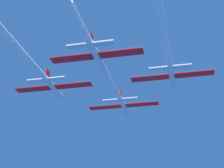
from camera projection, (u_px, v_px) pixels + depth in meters
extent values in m
cylinder|color=white|center=(124.00, 106.00, 83.61)|extent=(1.07, 9.69, 1.07)
cone|color=white|center=(128.00, 115.00, 88.85)|extent=(1.04, 2.13, 1.04)
ellipsoid|color=black|center=(126.00, 108.00, 85.69)|extent=(0.75, 1.94, 0.53)
cube|color=red|center=(105.00, 107.00, 84.00)|extent=(7.37, 2.13, 0.23)
cube|color=red|center=(142.00, 104.00, 82.36)|extent=(7.37, 2.13, 0.23)
cube|color=red|center=(120.00, 94.00, 80.73)|extent=(0.28, 1.74, 1.55)
cube|color=white|center=(111.00, 100.00, 80.43)|extent=(3.32, 1.28, 0.23)
cube|color=white|center=(130.00, 99.00, 79.58)|extent=(3.32, 1.28, 0.23)
cylinder|color=white|center=(100.00, 62.00, 64.22)|extent=(0.96, 34.09, 0.96)
cylinder|color=white|center=(54.00, 88.00, 74.36)|extent=(1.07, 9.69, 1.07)
cone|color=white|center=(64.00, 99.00, 79.60)|extent=(1.04, 2.13, 1.04)
ellipsoid|color=black|center=(58.00, 90.00, 76.44)|extent=(0.75, 1.94, 0.53)
cube|color=red|center=(34.00, 89.00, 74.76)|extent=(7.37, 2.13, 0.23)
cube|color=red|center=(73.00, 85.00, 73.11)|extent=(7.37, 2.13, 0.23)
cube|color=red|center=(47.00, 74.00, 71.48)|extent=(0.28, 1.74, 1.55)
cube|color=white|center=(36.00, 81.00, 71.19)|extent=(3.32, 1.28, 0.23)
cube|color=white|center=(57.00, 78.00, 70.33)|extent=(3.32, 1.28, 0.23)
cylinder|color=white|center=(12.00, 41.00, 57.97)|extent=(0.96, 27.31, 0.96)
cylinder|color=white|center=(172.00, 77.00, 70.80)|extent=(1.07, 9.69, 1.07)
cone|color=white|center=(174.00, 89.00, 76.04)|extent=(1.04, 2.13, 1.04)
ellipsoid|color=black|center=(173.00, 80.00, 72.88)|extent=(0.75, 1.94, 0.53)
cube|color=red|center=(150.00, 78.00, 71.19)|extent=(7.37, 2.13, 0.23)
cube|color=red|center=(194.00, 74.00, 69.54)|extent=(7.37, 2.13, 0.23)
cube|color=red|center=(170.00, 62.00, 67.91)|extent=(0.28, 1.74, 1.55)
cube|color=white|center=(158.00, 69.00, 67.62)|extent=(3.32, 1.28, 0.23)
cube|color=white|center=(183.00, 66.00, 66.76)|extent=(3.32, 1.28, 0.23)
cylinder|color=white|center=(162.00, 19.00, 53.44)|extent=(0.96, 29.50, 0.96)
cylinder|color=white|center=(97.00, 57.00, 61.68)|extent=(1.07, 9.69, 1.07)
cone|color=white|center=(105.00, 72.00, 66.92)|extent=(1.04, 2.13, 1.04)
ellipsoid|color=black|center=(100.00, 60.00, 63.76)|extent=(0.75, 1.94, 0.53)
cube|color=red|center=(72.00, 58.00, 62.07)|extent=(7.37, 2.13, 0.23)
cube|color=red|center=(121.00, 53.00, 60.43)|extent=(7.37, 2.13, 0.23)
cube|color=red|center=(91.00, 38.00, 58.80)|extent=(0.28, 1.74, 1.55)
cube|color=white|center=(77.00, 46.00, 58.50)|extent=(3.32, 1.28, 0.23)
cube|color=white|center=(104.00, 43.00, 57.65)|extent=(3.32, 1.28, 0.23)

